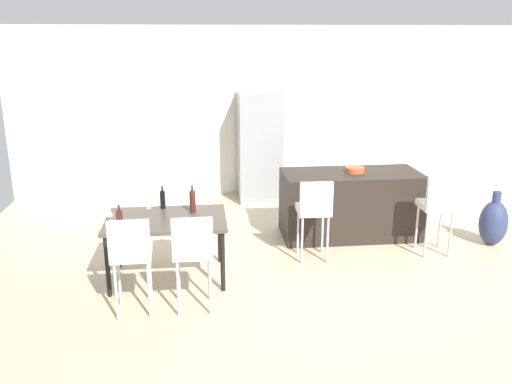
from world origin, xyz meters
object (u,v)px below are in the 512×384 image
Objects in this scene: wine_glass_middle at (110,213)px; fruit_bowl at (355,170)px; dining_chair_far at (193,248)px; refrigerator at (260,147)px; wine_bottle_right at (193,201)px; dining_table at (166,224)px; bar_chair_left at (314,207)px; bar_chair_middle at (438,203)px; dining_chair_near at (131,250)px; kitchen_island at (350,204)px; floor_vase at (493,222)px; wine_bottle_left at (120,221)px; wine_glass_far at (148,199)px; wine_bottle_end at (163,199)px.

wine_glass_middle is 0.66× the size of fruit_bowl.
dining_chair_far is 0.57× the size of refrigerator.
dining_table is at bearing -149.34° from wine_bottle_right.
bar_chair_left and dining_chair_far have the same top height.
dining_chair_near is (-3.70, -1.15, 0.00)m from bar_chair_middle.
bar_chair_middle and dining_chair_far have the same top height.
refrigerator reaches higher than dining_chair_far.
dining_chair_near reaches higher than fruit_bowl.
kitchen_island is 0.50m from fruit_bowl.
dining_table is at bearing -172.47° from floor_vase.
wine_bottle_left is (-3.85, -0.72, 0.17)m from bar_chair_middle.
kitchen_island is at bearing 21.68° from wine_glass_middle.
wine_glass_far is at bearing 73.37° from wine_bottle_left.
refrigerator is (1.73, 3.80, 0.22)m from dining_chair_near.
wine_glass_far is at bearing 113.94° from dining_chair_far.
wine_glass_far reaches higher than floor_vase.
wine_glass_middle is 3.38m from fruit_bowl.
dining_chair_near is at bearing -151.30° from bar_chair_left.
wine_bottle_left is (-0.15, 0.43, 0.17)m from dining_chair_near.
dining_chair_far is (0.61, -0.00, 0.00)m from dining_chair_near.
wine_bottle_left is 0.16× the size of refrigerator.
bar_chair_middle is 3.45m from wine_bottle_end.
wine_bottle_right is at bearing -156.59° from fruit_bowl.
fruit_bowl is (0.74, 0.81, 0.26)m from bar_chair_left.
kitchen_island is 1.23m from bar_chair_middle.
bar_chair_left is at bearing 17.83° from wine_bottle_left.
dining_chair_far is (0.31, -0.82, 0.02)m from dining_table.
dining_chair_far is 1.32m from wine_glass_far.
wine_glass_far is at bearing 120.67° from dining_table.
dining_chair_far is (-3.09, -1.15, 0.00)m from bar_chair_middle.
wine_glass_far reaches higher than dining_table.
kitchen_island is 6.85× the size of wine_bottle_end.
fruit_bowl is at bearing 16.73° from wine_bottle_end.
refrigerator reaches higher than wine_bottle_left.
floor_vase is at bearing 5.43° from bar_chair_left.
dining_chair_far is at bearing -138.27° from kitchen_island.
dining_chair_near is at bearing -67.38° from wine_glass_middle.
wine_bottle_end is 4.41m from floor_vase.
wine_glass_middle is 0.23× the size of floor_vase.
wine_bottle_end is 1.59× the size of wine_glass_far.
bar_chair_middle is 1.21m from fruit_bowl.
wine_bottle_right is 0.18× the size of refrigerator.
dining_table is 4.91× the size of wine_bottle_end.
dining_table is at bearing 69.63° from dining_chair_near.
fruit_bowl is at bearing 27.23° from wine_bottle_left.
refrigerator is (-1.97, 2.65, 0.22)m from bar_chair_middle.
wine_bottle_right is 3.01m from refrigerator.
floor_vase is (4.54, 0.19, -0.55)m from wine_glass_far.
refrigerator is 6.96× the size of fruit_bowl.
refrigerator is at bearing 60.88° from wine_bottle_left.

